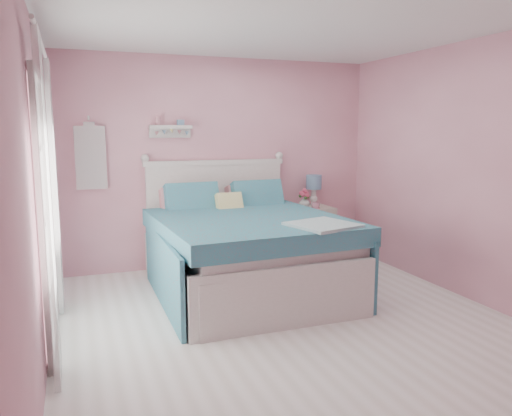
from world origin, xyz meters
TOP-DOWN VIEW (x-y plane):
  - floor at (0.00, 0.00)m, footprint 4.50×4.50m
  - room_shell at (0.00, 0.00)m, footprint 4.50×4.50m
  - bed at (-0.07, 1.09)m, footprint 1.91×2.35m
  - nightstand at (1.18, 1.99)m, footprint 0.49×0.49m
  - table_lamp at (1.24, 2.07)m, footprint 0.21×0.21m
  - vase at (1.06, 1.98)m, footprint 0.15×0.15m
  - teacup at (1.16, 1.85)m, footprint 0.12×0.12m
  - roses at (1.06, 1.98)m, footprint 0.14×0.11m
  - wall_shelf at (-0.63, 2.19)m, footprint 0.50×0.15m
  - hanging_dress at (-1.55, 2.18)m, footprint 0.34×0.03m
  - french_door at (-1.97, 0.40)m, footprint 0.04×1.32m
  - curtain_near at (-1.92, -0.34)m, footprint 0.04×0.40m
  - curtain_far at (-1.92, 1.14)m, footprint 0.04×0.40m

SIDE VIEW (x-z plane):
  - floor at x=0.00m, z-range 0.00..0.00m
  - nightstand at x=1.18m, z-range 0.00..0.71m
  - bed at x=-0.07m, z-range -0.24..1.10m
  - teacup at x=1.16m, z-range 0.71..0.79m
  - vase at x=1.06m, z-range 0.71..0.86m
  - roses at x=1.06m, z-range 0.84..0.96m
  - table_lamp at x=1.24m, z-range 0.79..1.20m
  - french_door at x=-1.97m, z-range -0.01..2.15m
  - curtain_near at x=-1.92m, z-range 0.02..2.34m
  - curtain_far at x=-1.92m, z-range 0.02..2.34m
  - hanging_dress at x=-1.55m, z-range 1.04..1.76m
  - room_shell at x=0.00m, z-range -0.67..3.83m
  - wall_shelf at x=-0.63m, z-range 1.61..1.86m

